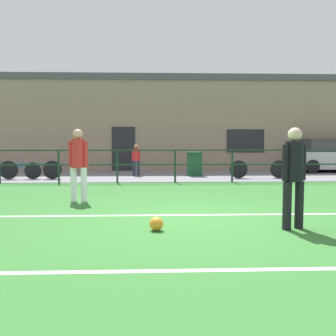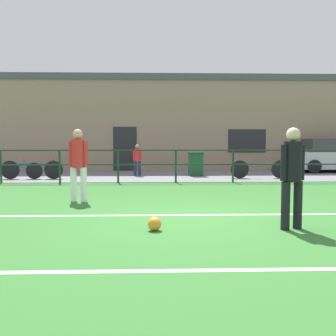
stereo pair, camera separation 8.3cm
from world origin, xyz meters
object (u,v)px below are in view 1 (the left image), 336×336
(player_striker, at_px, (78,161))
(bicycle_parked_0, at_px, (30,170))
(bicycle_parked_2, at_px, (11,171))
(player_goalkeeper, at_px, (294,172))
(soccer_ball_match, at_px, (156,224))
(bicycle_parked_1, at_px, (259,169))
(spectator_child, at_px, (136,158))
(parked_car_red, at_px, (333,156))
(trash_bin_0, at_px, (194,164))

(player_striker, bearing_deg, bicycle_parked_0, -50.80)
(bicycle_parked_0, xyz_separation_m, bicycle_parked_2, (-0.73, -0.00, -0.03))
(player_goalkeeper, height_order, player_striker, player_striker)
(soccer_ball_match, distance_m, bicycle_parked_0, 9.42)
(soccer_ball_match, relative_size, bicycle_parked_1, 0.10)
(player_striker, relative_size, soccer_ball_match, 7.66)
(player_striker, xyz_separation_m, bicycle_parked_0, (-2.77, 5.15, -0.61))
(spectator_child, height_order, parked_car_red, parked_car_red)
(parked_car_red, xyz_separation_m, bicycle_parked_2, (-13.59, -2.80, -0.39))
(bicycle_parked_0, xyz_separation_m, trash_bin_0, (6.27, 1.13, 0.13))
(soccer_ball_match, xyz_separation_m, spectator_child, (-0.73, 9.51, 0.63))
(player_striker, bearing_deg, soccer_ball_match, 132.11)
(bicycle_parked_1, bearing_deg, spectator_child, 164.62)
(bicycle_parked_2, height_order, trash_bin_0, trash_bin_0)
(player_goalkeeper, relative_size, bicycle_parked_0, 0.74)
(player_striker, bearing_deg, spectator_child, -88.82)
(player_striker, distance_m, trash_bin_0, 7.21)
(soccer_ball_match, relative_size, bicycle_parked_0, 0.10)
(parked_car_red, bearing_deg, bicycle_parked_2, -168.34)
(spectator_child, distance_m, bicycle_parked_0, 4.11)
(player_striker, bearing_deg, player_goalkeeper, 154.84)
(bicycle_parked_1, bearing_deg, parked_car_red, 33.49)
(player_striker, xyz_separation_m, parked_car_red, (10.08, 7.96, -0.26))
(trash_bin_0, bearing_deg, spectator_child, 175.95)
(bicycle_parked_1, bearing_deg, bicycle_parked_0, 180.00)
(soccer_ball_match, height_order, bicycle_parked_0, bicycle_parked_0)
(soccer_ball_match, distance_m, spectator_child, 9.55)
(player_goalkeeper, distance_m, spectator_child, 9.95)
(soccer_ball_match, relative_size, parked_car_red, 0.06)
(player_goalkeeper, xyz_separation_m, parked_car_red, (5.95, 10.98, -0.23))
(player_goalkeeper, xyz_separation_m, spectator_child, (-3.02, 9.47, -0.22))
(bicycle_parked_0, bearing_deg, player_striker, -61.74)
(player_goalkeeper, xyz_separation_m, bicycle_parked_2, (-7.64, 8.17, -0.62))
(bicycle_parked_1, relative_size, trash_bin_0, 2.32)
(spectator_child, relative_size, bicycle_parked_1, 0.57)
(player_goalkeeper, xyz_separation_m, player_striker, (-4.13, 3.02, 0.03))
(parked_car_red, height_order, bicycle_parked_1, parked_car_red)
(parked_car_red, relative_size, trash_bin_0, 4.11)
(spectator_child, height_order, bicycle_parked_1, spectator_child)
(bicycle_parked_1, height_order, bicycle_parked_2, bicycle_parked_1)
(parked_car_red, relative_size, bicycle_parked_1, 1.77)
(player_goalkeeper, distance_m, parked_car_red, 12.49)
(spectator_child, bearing_deg, bicycle_parked_2, 16.29)
(trash_bin_0, bearing_deg, bicycle_parked_1, -25.79)
(soccer_ball_match, xyz_separation_m, bicycle_parked_1, (4.00, 8.20, 0.26))
(player_goalkeeper, distance_m, bicycle_parked_2, 11.20)
(trash_bin_0, bearing_deg, soccer_ball_match, -100.07)
(bicycle_parked_0, relative_size, bicycle_parked_1, 1.03)
(bicycle_parked_0, height_order, bicycle_parked_2, bicycle_parked_0)
(bicycle_parked_1, bearing_deg, soccer_ball_match, -116.00)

